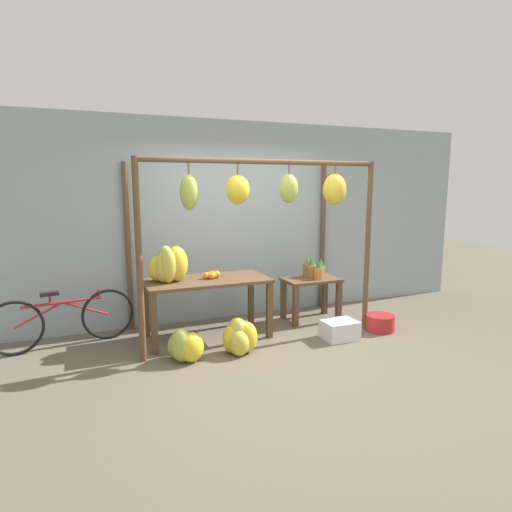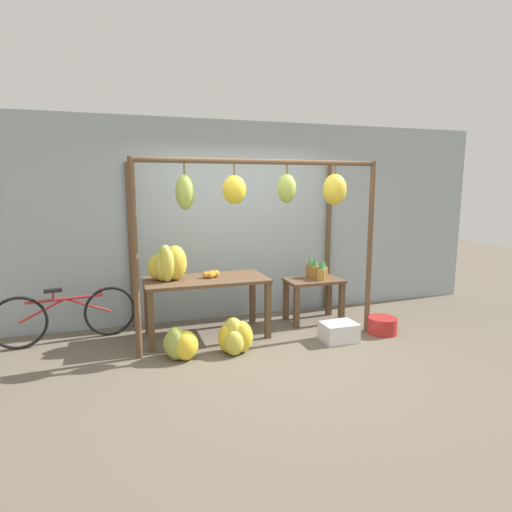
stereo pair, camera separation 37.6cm
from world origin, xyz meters
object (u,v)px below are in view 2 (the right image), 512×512
object	(u,v)px
banana_pile_ground_right	(235,337)
blue_bucket	(382,325)
banana_pile_on_table	(166,264)
orange_pile	(211,274)
pineapple_cluster	(316,270)
fruit_crate_white	(339,332)
banana_pile_ground_left	(180,344)
parked_bicycle	(66,315)

from	to	relation	value
banana_pile_ground_right	blue_bucket	xyz separation A→B (m)	(2.00, 0.04, -0.08)
banana_pile_on_table	orange_pile	bearing A→B (deg)	-0.18
orange_pile	pineapple_cluster	bearing A→B (deg)	5.04
banana_pile_on_table	orange_pile	world-z (taller)	banana_pile_on_table
pineapple_cluster	banana_pile_ground_right	size ratio (longest dim) A/B	0.76
banana_pile_on_table	fruit_crate_white	size ratio (longest dim) A/B	1.27
orange_pile	fruit_crate_white	bearing A→B (deg)	-26.62
pineapple_cluster	banana_pile_ground_right	world-z (taller)	pineapple_cluster
fruit_crate_white	pineapple_cluster	bearing A→B (deg)	83.26
orange_pile	blue_bucket	xyz separation A→B (m)	(2.12, -0.66, -0.69)
banana_pile_on_table	banana_pile_ground_left	distance (m)	1.03
banana_pile_on_table	pineapple_cluster	distance (m)	2.11
pineapple_cluster	banana_pile_ground_left	world-z (taller)	pineapple_cluster
banana_pile_ground_right	blue_bucket	bearing A→B (deg)	1.02
banana_pile_on_table	fruit_crate_white	bearing A→B (deg)	-19.99
banana_pile_ground_left	banana_pile_ground_right	world-z (taller)	banana_pile_ground_right
parked_bicycle	pineapple_cluster	bearing A→B (deg)	-2.55
parked_bicycle	banana_pile_on_table	bearing A→B (deg)	-13.21
fruit_crate_white	parked_bicycle	bearing A→B (deg)	162.50
banana_pile_ground_left	parked_bicycle	distance (m)	1.57
pineapple_cluster	parked_bicycle	xyz separation A→B (m)	(-3.29, 0.15, -0.39)
orange_pile	parked_bicycle	world-z (taller)	orange_pile
blue_bucket	banana_pile_ground_left	bearing A→B (deg)	-179.88
orange_pile	fruit_crate_white	distance (m)	1.75
banana_pile_ground_right	parked_bicycle	bearing A→B (deg)	152.39
banana_pile_ground_right	blue_bucket	size ratio (longest dim) A/B	1.25
banana_pile_ground_left	fruit_crate_white	world-z (taller)	banana_pile_ground_left
orange_pile	pineapple_cluster	size ratio (longest dim) A/B	0.64
banana_pile_ground_left	banana_pile_ground_right	distance (m)	0.62
orange_pile	blue_bucket	bearing A→B (deg)	-17.23
pineapple_cluster	fruit_crate_white	world-z (taller)	pineapple_cluster
fruit_crate_white	parked_bicycle	xyz separation A→B (m)	(-3.19, 1.01, 0.22)
pineapple_cluster	parked_bicycle	bearing A→B (deg)	177.45
banana_pile_ground_left	banana_pile_ground_right	bearing A→B (deg)	-2.81
orange_pile	parked_bicycle	bearing A→B (deg)	170.81
pineapple_cluster	banana_pile_on_table	bearing A→B (deg)	-176.32
banana_pile_ground_right	pineapple_cluster	bearing A→B (deg)	30.14
blue_bucket	orange_pile	bearing A→B (deg)	162.77
banana_pile_on_table	banana_pile_ground_right	size ratio (longest dim) A/B	1.13
banana_pile_ground_right	parked_bicycle	world-z (taller)	parked_bicycle
banana_pile_on_table	pineapple_cluster	size ratio (longest dim) A/B	1.49
banana_pile_on_table	pineapple_cluster	bearing A→B (deg)	3.68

